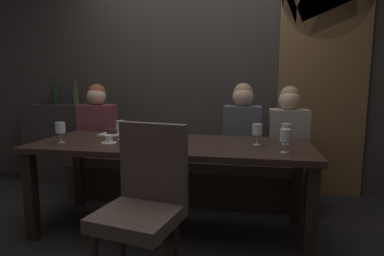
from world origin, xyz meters
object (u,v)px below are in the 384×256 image
(diner_bearded, at_px, (242,125))
(wine_glass_far_right, at_px, (286,130))
(wine_glass_end_left, at_px, (120,126))
(dining_table, at_px, (171,153))
(chair_near_side, at_px, (145,196))
(diner_far_end, at_px, (288,127))
(wine_glass_center_front, at_px, (60,128))
(wine_bottle_dark_red, at_px, (55,94))
(wine_glass_near_right, at_px, (257,131))
(banquette_bench, at_px, (188,178))
(diner_redhead, at_px, (98,121))
(dessert_plate, at_px, (112,133))
(wine_glass_center_back, at_px, (285,136))
(espresso_cup, at_px, (109,140))
(wine_bottle_pale_label, at_px, (76,94))

(diner_bearded, bearing_deg, wine_glass_far_right, -58.74)
(wine_glass_end_left, bearing_deg, dining_table, -4.35)
(chair_near_side, height_order, diner_far_end, diner_far_end)
(diner_far_end, relative_size, wine_glass_center_front, 4.47)
(dining_table, xyz_separation_m, wine_glass_center_front, (-0.87, -0.16, 0.20))
(diner_far_end, height_order, wine_bottle_dark_red, wine_bottle_dark_red)
(dining_table, relative_size, wine_glass_near_right, 13.41)
(dining_table, distance_m, banquette_bench, 0.82)
(diner_redhead, distance_m, diner_bearded, 1.54)
(dining_table, bearing_deg, wine_glass_near_right, 2.86)
(chair_near_side, relative_size, dessert_plate, 5.16)
(wine_glass_end_left, relative_size, wine_glass_far_right, 1.00)
(wine_glass_center_back, bearing_deg, diner_bearded, 110.11)
(espresso_cup, xyz_separation_m, dessert_plate, (-0.16, 0.39, -0.01))
(wine_glass_far_right, bearing_deg, chair_near_side, -136.99)
(wine_glass_near_right, bearing_deg, espresso_cup, -172.41)
(chair_near_side, distance_m, espresso_cup, 0.81)
(diner_bearded, bearing_deg, wine_glass_end_left, -146.98)
(diner_far_end, bearing_deg, wine_bottle_pale_label, 171.47)
(dining_table, relative_size, wine_glass_center_front, 13.41)
(wine_bottle_pale_label, xyz_separation_m, wine_glass_end_left, (0.99, -1.01, -0.21))
(wine_glass_center_back, bearing_deg, wine_bottle_dark_red, 154.26)
(wine_glass_center_front, distance_m, wine_glass_center_back, 1.73)
(wine_bottle_dark_red, bearing_deg, espresso_cup, -43.46)
(dining_table, relative_size, wine_glass_end_left, 13.41)
(wine_glass_near_right, distance_m, wine_glass_center_back, 0.30)
(wine_glass_far_right, relative_size, wine_glass_center_back, 1.00)
(wine_glass_far_right, distance_m, dessert_plate, 1.54)
(wine_glass_center_front, height_order, dessert_plate, wine_glass_center_front)
(chair_near_side, height_order, wine_glass_center_back, chair_near_side)
(dining_table, relative_size, wine_bottle_dark_red, 6.75)
(diner_redhead, height_order, wine_glass_near_right, diner_redhead)
(chair_near_side, xyz_separation_m, espresso_cup, (-0.50, 0.60, 0.21))
(banquette_bench, relative_size, wine_bottle_pale_label, 7.67)
(wine_bottle_dark_red, bearing_deg, wine_glass_near_right, -22.86)
(chair_near_side, relative_size, espresso_cup, 8.17)
(diner_bearded, relative_size, diner_far_end, 1.04)
(diner_redhead, bearing_deg, diner_far_end, -1.03)
(diner_far_end, distance_m, wine_glass_near_right, 0.71)
(banquette_bench, relative_size, wine_glass_end_left, 15.24)
(dining_table, distance_m, diner_bearded, 0.88)
(diner_bearded, relative_size, wine_bottle_pale_label, 2.33)
(espresso_cup, bearing_deg, dining_table, 14.09)
(banquette_bench, height_order, dessert_plate, dessert_plate)
(banquette_bench, height_order, wine_glass_center_front, wine_glass_center_front)
(wine_bottle_dark_red, bearing_deg, wine_bottle_pale_label, 1.32)
(wine_glass_near_right, bearing_deg, wine_bottle_dark_red, 157.14)
(banquette_bench, xyz_separation_m, wine_bottle_dark_red, (-1.69, 0.33, 0.84))
(diner_far_end, bearing_deg, diner_bearded, -179.52)
(diner_redhead, distance_m, wine_bottle_dark_red, 0.81)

